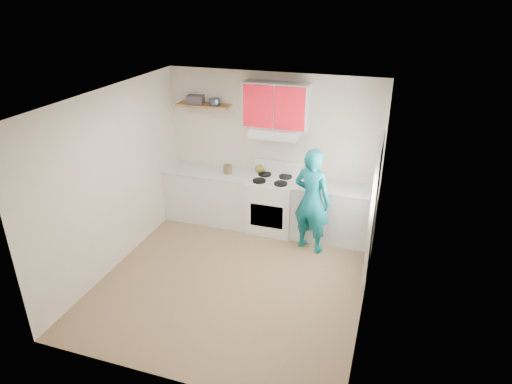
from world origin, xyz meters
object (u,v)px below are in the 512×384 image
(person, at_px, (312,201))
(tin, at_px, (215,102))
(stove, at_px, (272,205))
(kettle, at_px, (260,169))
(crock, at_px, (228,170))

(person, bearing_deg, tin, -0.03)
(stove, bearing_deg, person, -29.01)
(stove, xyz_separation_m, tin, (-1.05, 0.17, 1.63))
(kettle, bearing_deg, crock, -154.65)
(tin, relative_size, kettle, 1.04)
(person, bearing_deg, crock, 2.18)
(stove, xyz_separation_m, crock, (-0.80, 0.02, 0.53))
(tin, xyz_separation_m, person, (1.80, -0.58, -1.25))
(kettle, xyz_separation_m, person, (1.04, -0.64, -0.15))
(tin, bearing_deg, stove, -9.11)
(stove, relative_size, tin, 5.21)
(stove, height_order, crock, crock)
(tin, distance_m, kettle, 1.34)
(kettle, relative_size, person, 0.10)
(crock, height_order, person, person)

